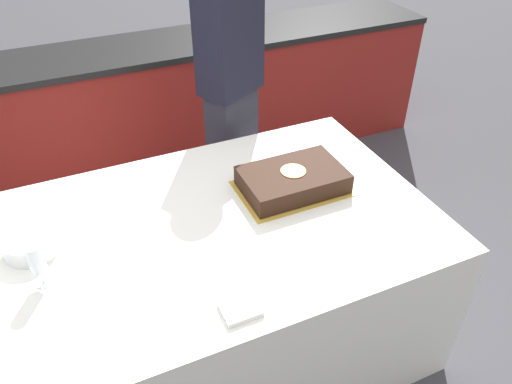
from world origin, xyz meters
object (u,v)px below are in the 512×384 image
at_px(person_cutting_cake, 231,94).
at_px(wine_glass, 36,260).
at_px(cake, 293,180).
at_px(plate_stack, 31,243).

bearing_deg(person_cutting_cake, wine_glass, 11.26).
bearing_deg(person_cutting_cake, cake, 62.16).
bearing_deg(wine_glass, cake, 7.49).
xyz_separation_m(plate_stack, person_cutting_cake, (1.09, 0.68, 0.10)).
relative_size(plate_stack, person_cutting_cake, 0.12).
height_order(plate_stack, wine_glass, wine_glass).
bearing_deg(cake, wine_glass, -172.51).
xyz_separation_m(cake, wine_glass, (-1.06, -0.14, 0.07)).
height_order(cake, wine_glass, wine_glass).
bearing_deg(person_cutting_cake, plate_stack, 4.05).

